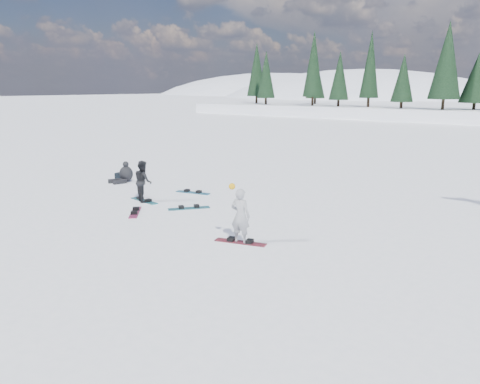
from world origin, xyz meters
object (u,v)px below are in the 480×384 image
(snowboarder_woman, at_px, (240,215))
(gear_bag, at_px, (120,176))
(snowboarder_man, at_px, (143,181))
(snowboard_loose_a, at_px, (189,208))
(snowboard_loose_c, at_px, (193,193))
(snowboard_loose_b, at_px, (135,212))
(seated_rider, at_px, (125,174))

(snowboarder_woman, height_order, gear_bag, snowboarder_woman)
(snowboarder_man, bearing_deg, snowboarder_woman, -167.47)
(snowboarder_woman, distance_m, snowboard_loose_a, 4.28)
(snowboarder_man, distance_m, snowboard_loose_a, 2.31)
(snowboard_loose_a, height_order, snowboard_loose_c, same)
(snowboard_loose_c, distance_m, snowboard_loose_b, 3.56)
(seated_rider, xyz_separation_m, gear_bag, (-0.70, 0.26, -0.22))
(seated_rider, relative_size, snowboard_loose_c, 0.82)
(seated_rider, relative_size, snowboard_loose_b, 0.82)
(snowboarder_woman, xyz_separation_m, snowboarder_man, (-5.95, 1.59, -0.01))
(snowboard_loose_c, xyz_separation_m, snowboard_loose_b, (0.57, -3.51, 0.00))
(snowboarder_woman, relative_size, seated_rider, 1.40)
(gear_bag, relative_size, snowboard_loose_b, 0.30)
(snowboarder_man, xyz_separation_m, seated_rider, (-3.58, 1.96, -0.42))
(snowboarder_woman, relative_size, gear_bag, 3.81)
(seated_rider, relative_size, snowboard_loose_a, 0.82)
(snowboarder_woman, xyz_separation_m, snowboard_loose_b, (-4.88, 0.27, -0.79))
(snowboarder_woman, distance_m, snowboarder_man, 6.16)
(snowboard_loose_a, height_order, snowboard_loose_b, same)
(snowboarder_woman, bearing_deg, snowboard_loose_b, -14.06)
(snowboarder_woman, xyz_separation_m, seated_rider, (-9.53, 3.55, -0.43))
(snowboarder_woman, xyz_separation_m, gear_bag, (-10.23, 3.81, -0.65))
(snowboarder_man, relative_size, gear_bag, 3.51)
(gear_bag, height_order, snowboard_loose_b, gear_bag)
(snowboarder_woman, height_order, snowboarder_man, snowboarder_woman)
(seated_rider, bearing_deg, snowboarder_woman, 1.74)
(snowboarder_man, height_order, gear_bag, snowboarder_man)
(snowboard_loose_a, bearing_deg, snowboard_loose_b, -177.84)
(snowboarder_woman, bearing_deg, seated_rider, -31.36)
(seated_rider, height_order, snowboard_loose_a, seated_rider)
(gear_bag, relative_size, snowboard_loose_c, 0.30)
(snowboarder_woman, relative_size, snowboard_loose_a, 1.14)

